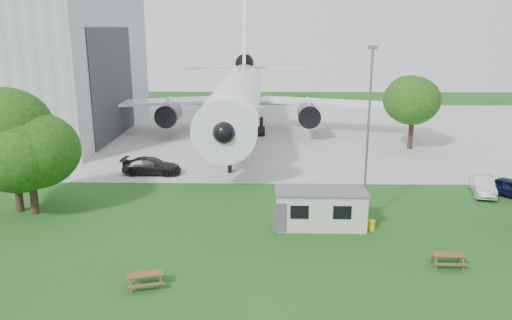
{
  "coord_description": "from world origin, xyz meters",
  "views": [
    {
      "loc": [
        1.35,
        -26.66,
        13.2
      ],
      "look_at": [
        0.66,
        8.0,
        4.0
      ],
      "focal_mm": 35.0,
      "sensor_mm": 36.0,
      "label": 1
    }
  ],
  "objects_px": {
    "airliner": "(239,93)",
    "site_cabin": "(321,208)",
    "picnic_west": "(146,287)",
    "picnic_east": "(447,266)"
  },
  "relations": [
    {
      "from": "airliner",
      "to": "site_cabin",
      "type": "relative_size",
      "value": 7.06
    },
    {
      "from": "picnic_west",
      "to": "picnic_east",
      "type": "bearing_deg",
      "value": -6.78
    },
    {
      "from": "airliner",
      "to": "site_cabin",
      "type": "distance_m",
      "value": 31.54
    },
    {
      "from": "picnic_west",
      "to": "picnic_east",
      "type": "height_order",
      "value": "same"
    },
    {
      "from": "picnic_west",
      "to": "picnic_east",
      "type": "distance_m",
      "value": 16.93
    },
    {
      "from": "airliner",
      "to": "picnic_east",
      "type": "height_order",
      "value": "airliner"
    },
    {
      "from": "site_cabin",
      "to": "picnic_east",
      "type": "distance_m",
      "value": 8.94
    },
    {
      "from": "airliner",
      "to": "picnic_west",
      "type": "distance_m",
      "value": 39.43
    },
    {
      "from": "site_cabin",
      "to": "picnic_east",
      "type": "xyz_separation_m",
      "value": [
        6.66,
        -5.81,
        -1.31
      ]
    },
    {
      "from": "airliner",
      "to": "picnic_east",
      "type": "bearing_deg",
      "value": -69.2
    }
  ]
}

